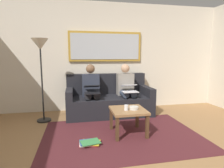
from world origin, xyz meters
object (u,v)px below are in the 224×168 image
Objects in this scene: couch at (108,100)px; person_right at (91,89)px; coffee_table at (128,113)px; standing_lamp at (40,53)px; framed_mirror at (106,47)px; person_left at (126,87)px; laptop_white at (129,88)px; laptop_black at (92,89)px; bowl at (134,108)px; magazine_stack at (90,143)px; cup at (126,108)px.

couch is 1.66× the size of person_right.
coffee_table is 2.06m from standing_lamp.
framed_mirror is at bearing -154.83° from standing_lamp.
person_left is 0.24m from laptop_white.
standing_lamp is (1.52, -0.95, 1.01)m from coffee_table.
framed_mirror is at bearing -120.25° from laptop_black.
standing_lamp reaches higher than person_left.
laptop_white reaches higher than bowl.
person_right is 2.95× the size of laptop_black.
standing_lamp reaches higher than person_right.
couch is 5.18× the size of laptop_white.
framed_mirror reaches higher than magazine_stack.
couch is 1.14× the size of standing_lamp.
bowl is (-0.14, -0.02, -0.02)m from cup.
person_left is 1.96m from standing_lamp.
framed_mirror is 1.98m from cup.
standing_lamp is at bearing -31.43° from bowl.
bowl is 1.21m from person_left.
magazine_stack is at bearing 83.75° from person_right.
laptop_black is at bearing 36.87° from couch.
laptop_white is 0.32× the size of person_right.
person_left is at bearing -123.94° from magazine_stack.
bowl is 0.09× the size of standing_lamp.
laptop_white is (-0.33, -0.96, 0.15)m from cup.
person_right is at bearing 48.60° from framed_mirror.
cup is at bearing 92.45° from framed_mirror.
framed_mirror is 2.49m from magazine_stack.
framed_mirror is 1.06× the size of standing_lamp.
person_left is 0.69× the size of standing_lamp.
person_left is 1.00× the size of person_right.
framed_mirror is 2.00m from coffee_table.
laptop_white is 0.22× the size of standing_lamp.
person_left is at bearing -173.69° from standing_lamp.
person_right reaches higher than cup.
person_left is at bearing -105.41° from cup.
laptop_white reaches higher than magazine_stack.
person_left reaches higher than cup.
magazine_stack is at bearing 17.94° from bowl.
laptop_black is at bearing 177.98° from standing_lamp.
laptop_black reaches higher than cup.
framed_mirror is 3.07× the size of coffee_table.
coffee_table is at bearing 147.96° from standing_lamp.
laptop_white is 1.95m from standing_lamp.
couch is at bearing -9.61° from person_left.
framed_mirror is 19.59× the size of cup.
framed_mirror is 11.49× the size of bowl.
framed_mirror is at bearing -85.65° from coffee_table.
person_right reaches higher than laptop_black.
framed_mirror is 1.12m from person_left.
standing_lamp reaches higher than magazine_stack.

